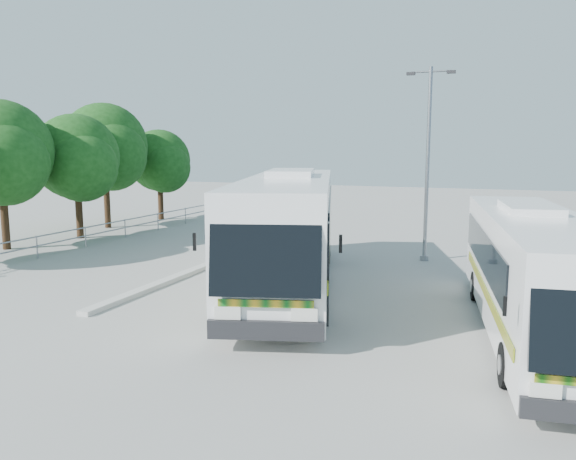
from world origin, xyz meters
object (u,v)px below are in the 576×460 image
at_px(tree_far_b, 1,152).
at_px(tree_far_d, 106,146).
at_px(tree_far_c, 77,157).
at_px(coach_adjacent, 533,270).
at_px(lamppost, 428,156).
at_px(tree_far_e, 160,161).
at_px(coach_main, 289,227).

bearing_deg(tree_far_b, tree_far_d, 92.23).
distance_m(tree_far_c, tree_far_d, 3.93).
relative_size(coach_adjacent, lamppost, 1.42).
xyz_separation_m(coach_adjacent, lamppost, (-3.85, 8.76, 2.72)).
height_order(tree_far_e, coach_main, tree_far_e).
relative_size(tree_far_c, tree_far_d, 0.88).
bearing_deg(tree_far_e, tree_far_c, -86.46).
relative_size(tree_far_e, coach_main, 0.43).
bearing_deg(coach_main, tree_far_b, 156.69).
relative_size(tree_far_b, tree_far_d, 0.95).
distance_m(tree_far_b, coach_main, 15.16).
xyz_separation_m(tree_far_d, coach_main, (15.16, -9.28, -2.76)).
relative_size(tree_far_e, lamppost, 0.74).
bearing_deg(tree_far_c, tree_far_b, -102.91).
relative_size(tree_far_e, coach_adjacent, 0.52).
distance_m(tree_far_d, tree_far_e, 4.65).
bearing_deg(lamppost, tree_far_c, -179.23).
bearing_deg(tree_far_d, tree_far_b, -87.77).
height_order(tree_far_e, lamppost, lamppost).
bearing_deg(tree_far_b, coach_adjacent, -10.65).
xyz_separation_m(tree_far_b, coach_adjacent, (22.48, -4.23, -2.87)).
bearing_deg(tree_far_e, coach_adjacent, -36.46).
relative_size(tree_far_b, coach_adjacent, 0.61).
relative_size(tree_far_b, tree_far_e, 1.17).
xyz_separation_m(tree_far_c, tree_far_d, (-1.19, 3.70, 0.56)).
height_order(coach_main, coach_adjacent, coach_main).
height_order(tree_far_c, lamppost, lamppost).
height_order(tree_far_e, coach_adjacent, tree_far_e).
height_order(coach_main, lamppost, lamppost).
bearing_deg(coach_main, tree_far_c, 141.36).
bearing_deg(coach_adjacent, lamppost, 105.56).
distance_m(tree_far_e, coach_main, 20.07).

